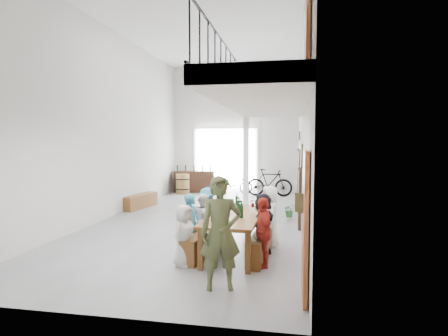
% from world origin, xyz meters
% --- Properties ---
extents(floor, '(12.00, 12.00, 0.00)m').
position_xyz_m(floor, '(0.00, 0.00, 0.00)').
color(floor, slate).
rests_on(floor, ground).
extents(room_walls, '(12.00, 12.00, 12.00)m').
position_xyz_m(room_walls, '(0.00, 0.00, 3.55)').
color(room_walls, silver).
rests_on(room_walls, ground).
extents(gateway_portal, '(2.80, 0.08, 2.80)m').
position_xyz_m(gateway_portal, '(-0.40, 5.94, 1.40)').
color(gateway_portal, white).
rests_on(gateway_portal, ground).
extents(right_wall_decor, '(0.07, 8.28, 5.07)m').
position_xyz_m(right_wall_decor, '(2.70, -1.87, 1.74)').
color(right_wall_decor, '#9B4B27').
rests_on(right_wall_decor, ground).
extents(balcony, '(1.52, 5.62, 4.00)m').
position_xyz_m(balcony, '(1.98, -3.13, 2.96)').
color(balcony, white).
rests_on(balcony, ground).
extents(tasting_table, '(1.06, 2.44, 0.79)m').
position_xyz_m(tasting_table, '(1.41, -3.08, 0.71)').
color(tasting_table, brown).
rests_on(tasting_table, ground).
extents(bench_inner, '(0.56, 2.06, 0.47)m').
position_xyz_m(bench_inner, '(0.80, -3.03, 0.23)').
color(bench_inner, brown).
rests_on(bench_inner, ground).
extents(bench_wall, '(0.45, 2.07, 0.47)m').
position_xyz_m(bench_wall, '(1.95, -2.99, 0.24)').
color(bench_wall, brown).
rests_on(bench_wall, ground).
extents(tableware, '(0.52, 1.51, 0.35)m').
position_xyz_m(tableware, '(1.49, -2.95, 0.93)').
color(tableware, black).
rests_on(tableware, tasting_table).
extents(side_bench, '(0.65, 1.68, 0.46)m').
position_xyz_m(side_bench, '(-2.50, 1.46, 0.23)').
color(side_bench, brown).
rests_on(side_bench, ground).
extents(oak_barrel, '(0.58, 0.58, 0.85)m').
position_xyz_m(oak_barrel, '(-2.09, 5.04, 0.42)').
color(oak_barrel, olive).
rests_on(oak_barrel, ground).
extents(serving_counter, '(1.82, 0.76, 0.93)m').
position_xyz_m(serving_counter, '(-1.75, 5.65, 0.47)').
color(serving_counter, '#392115').
rests_on(serving_counter, ground).
extents(counter_bottles, '(1.50, 0.33, 0.28)m').
position_xyz_m(counter_bottles, '(-1.75, 5.64, 1.07)').
color(counter_bottles, black).
rests_on(counter_bottles, serving_counter).
extents(guest_left_a, '(0.52, 0.63, 1.10)m').
position_xyz_m(guest_left_a, '(0.62, -3.91, 0.55)').
color(guest_left_a, silver).
rests_on(guest_left_a, ground).
extents(guest_left_b, '(0.40, 0.50, 1.21)m').
position_xyz_m(guest_left_b, '(0.60, -3.31, 0.61)').
color(guest_left_b, teal).
rests_on(guest_left_b, ground).
extents(guest_left_c, '(0.56, 0.64, 1.12)m').
position_xyz_m(guest_left_c, '(0.67, -2.58, 0.56)').
color(guest_left_c, silver).
rests_on(guest_left_c, ground).
extents(guest_left_d, '(0.69, 0.88, 1.20)m').
position_xyz_m(guest_left_d, '(0.64, -2.12, 0.60)').
color(guest_left_d, teal).
rests_on(guest_left_d, ground).
extents(guest_right_a, '(0.49, 0.79, 1.24)m').
position_xyz_m(guest_right_a, '(2.01, -3.72, 0.62)').
color(guest_right_a, '#AB261D').
rests_on(guest_right_a, ground).
extents(guest_right_b, '(0.79, 1.19, 1.23)m').
position_xyz_m(guest_right_b, '(1.95, -3.06, 0.61)').
color(guest_right_b, black).
rests_on(guest_right_b, ground).
extents(guest_right_c, '(0.60, 0.74, 1.30)m').
position_xyz_m(guest_right_c, '(2.05, -2.40, 0.65)').
color(guest_right_c, silver).
rests_on(guest_right_c, ground).
extents(host_standing, '(0.71, 0.56, 1.71)m').
position_xyz_m(host_standing, '(1.47, -4.84, 0.86)').
color(host_standing, '#454E2C').
rests_on(host_standing, ground).
extents(potted_plant, '(0.44, 0.41, 0.40)m').
position_xyz_m(potted_plant, '(2.45, 0.87, 0.20)').
color(potted_plant, '#1E5222').
rests_on(potted_plant, ground).
extents(bicycle_near, '(1.70, 0.87, 0.85)m').
position_xyz_m(bicycle_near, '(0.05, 5.33, 0.43)').
color(bicycle_near, black).
rests_on(bicycle_near, ground).
extents(bicycle_far, '(1.87, 0.55, 1.12)m').
position_xyz_m(bicycle_far, '(1.60, 5.00, 0.56)').
color(bicycle_far, black).
rests_on(bicycle_far, ground).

